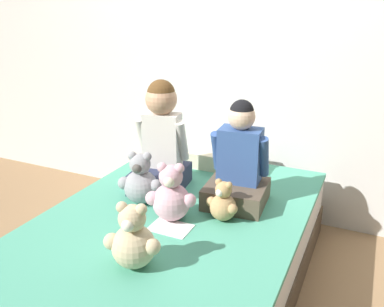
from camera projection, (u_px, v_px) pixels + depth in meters
ground_plane at (171, 288)px, 2.31m from camera, size 14.00×14.00×0.00m
wall_behind_bed at (244, 46)px, 2.85m from camera, size 8.00×0.06×2.50m
bed at (171, 255)px, 2.23m from camera, size 1.34×2.03×0.45m
child_on_left at (161, 142)px, 2.46m from camera, size 0.35×0.40×0.67m
child_on_right at (239, 164)px, 2.28m from camera, size 0.36×0.37×0.59m
teddy_bear_held_by_left_child at (141, 182)px, 2.30m from camera, size 0.25×0.19×0.31m
teddy_bear_held_by_right_child at (223, 203)px, 2.12m from camera, size 0.19×0.14×0.23m
teddy_bear_between_children at (171, 196)px, 2.11m from camera, size 0.26×0.20×0.32m
teddy_bear_at_foot_of_bed at (133, 240)px, 1.73m from camera, size 0.25×0.19×0.30m
pillow_at_headboard at (226, 159)px, 2.85m from camera, size 0.47×0.29×0.11m
sign_card at (171, 228)px, 2.07m from camera, size 0.21×0.15×0.00m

